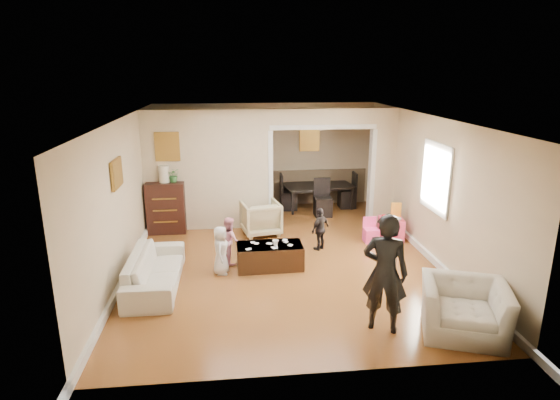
{
  "coord_description": "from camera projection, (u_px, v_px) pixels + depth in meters",
  "views": [
    {
      "loc": [
        -0.89,
        -8.04,
        3.4
      ],
      "look_at": [
        0.0,
        0.2,
        1.05
      ],
      "focal_mm": 29.63,
      "sensor_mm": 36.0,
      "label": 1
    }
  ],
  "objects": [
    {
      "name": "framed_art_partition",
      "position": [
        167.0,
        147.0,
        9.6
      ],
      "size": [
        0.45,
        0.03,
        0.55
      ],
      "primitive_type": "cube",
      "color": "brown",
      "rests_on": "partition_left"
    },
    {
      "name": "window_pane",
      "position": [
        436.0,
        178.0,
        8.19
      ],
      "size": [
        0.03,
        0.95,
        1.1
      ],
      "primitive_type": "cube",
      "color": "white",
      "rests_on": "ground"
    },
    {
      "name": "table_lamp",
      "position": [
        164.0,
        174.0,
        9.69
      ],
      "size": [
        0.22,
        0.22,
        0.36
      ],
      "primitive_type": "cylinder",
      "color": "beige",
      "rests_on": "dresser"
    },
    {
      "name": "partition_right",
      "position": [
        382.0,
        167.0,
        10.33
      ],
      "size": [
        0.55,
        0.18,
        2.6
      ],
      "primitive_type": "cube",
      "color": "#C0AD8C",
      "rests_on": "ground"
    },
    {
      "name": "cereal_box",
      "position": [
        396.0,
        210.0,
        9.53
      ],
      "size": [
        0.21,
        0.09,
        0.3
      ],
      "primitive_type": "cube",
      "rotation": [
        0.0,
        0.0,
        -0.13
      ],
      "color": "yellow",
      "rests_on": "play_table"
    },
    {
      "name": "toy_block",
      "position": [
        384.0,
        216.0,
        9.56
      ],
      "size": [
        0.09,
        0.08,
        0.05
      ],
      "primitive_type": "cube",
      "rotation": [
        0.0,
        0.0,
        0.22
      ],
      "color": "red",
      "rests_on": "play_table"
    },
    {
      "name": "armchair_front",
      "position": [
        464.0,
        309.0,
        6.1
      ],
      "size": [
        1.33,
        1.25,
        0.7
      ],
      "primitive_type": "imported",
      "rotation": [
        0.0,
        0.0,
        -0.35
      ],
      "color": "beige",
      "rests_on": "ground"
    },
    {
      "name": "partition_left",
      "position": [
        209.0,
        171.0,
        9.93
      ],
      "size": [
        2.75,
        0.18,
        2.6
      ],
      "primitive_type": "cube",
      "color": "#C0AD8C",
      "rests_on": "ground"
    },
    {
      "name": "coffee_cup",
      "position": [
        276.0,
        243.0,
        8.06
      ],
      "size": [
        0.11,
        0.11,
        0.1
      ],
      "primitive_type": "imported",
      "rotation": [
        0.0,
        0.0,
        0.03
      ],
      "color": "silver",
      "rests_on": "coffee_table"
    },
    {
      "name": "adult_person",
      "position": [
        385.0,
        273.0,
        6.07
      ],
      "size": [
        0.71,
        0.62,
        1.65
      ],
      "primitive_type": "imported",
      "rotation": [
        0.0,
        0.0,
        2.69
      ],
      "color": "black",
      "rests_on": "ground"
    },
    {
      "name": "framed_art_sofa_wall",
      "position": [
        117.0,
        173.0,
        7.36
      ],
      "size": [
        0.03,
        0.55,
        0.4
      ],
      "primitive_type": "cube",
      "color": "brown"
    },
    {
      "name": "craft_papers",
      "position": [
        271.0,
        244.0,
        8.12
      ],
      "size": [
        0.85,
        0.48,
        0.0
      ],
      "color": "white",
      "rests_on": "coffee_table"
    },
    {
      "name": "floor",
      "position": [
        281.0,
        256.0,
        8.71
      ],
      "size": [
        7.0,
        7.0,
        0.0
      ],
      "primitive_type": "plane",
      "color": "#995127",
      "rests_on": "ground"
    },
    {
      "name": "framed_art_alcove",
      "position": [
        309.0,
        139.0,
        11.65
      ],
      "size": [
        0.45,
        0.03,
        0.55
      ],
      "primitive_type": "cube",
      "color": "brown"
    },
    {
      "name": "partition_header",
      "position": [
        323.0,
        117.0,
        9.88
      ],
      "size": [
        2.22,
        0.18,
        0.35
      ],
      "primitive_type": "cube",
      "color": "#C0AD8C",
      "rests_on": "partition_right"
    },
    {
      "name": "dresser",
      "position": [
        166.0,
        207.0,
        9.89
      ],
      "size": [
        0.8,
        0.45,
        1.1
      ],
      "primitive_type": "cube",
      "color": "black",
      "rests_on": "ground"
    },
    {
      "name": "armchair_back",
      "position": [
        261.0,
        218.0,
        9.81
      ],
      "size": [
        0.89,
        0.91,
        0.72
      ],
      "primitive_type": "imported",
      "rotation": [
        0.0,
        0.0,
        3.32
      ],
      "color": "#C7BA8A",
      "rests_on": "ground"
    },
    {
      "name": "potted_plant",
      "position": [
        174.0,
        175.0,
        9.72
      ],
      "size": [
        0.27,
        0.23,
        0.3
      ],
      "primitive_type": "imported",
      "color": "#357333",
      "rests_on": "dresser"
    },
    {
      "name": "dining_table",
      "position": [
        318.0,
        197.0,
        11.65
      ],
      "size": [
        1.85,
        1.22,
        0.6
      ],
      "primitive_type": "imported",
      "rotation": [
        0.0,
        0.0,
        0.16
      ],
      "color": "black",
      "rests_on": "ground"
    },
    {
      "name": "child_toddler",
      "position": [
        320.0,
        229.0,
        8.94
      ],
      "size": [
        0.51,
        0.48,
        0.84
      ],
      "primitive_type": "imported",
      "rotation": [
        0.0,
        0.0,
        -2.41
      ],
      "color": "black",
      "rests_on": "ground"
    },
    {
      "name": "cyan_cup",
      "position": [
        388.0,
        218.0,
        9.39
      ],
      "size": [
        0.08,
        0.08,
        0.08
      ],
      "primitive_type": "cylinder",
      "color": "#24A5B7",
      "rests_on": "play_table"
    },
    {
      "name": "child_kneel_b",
      "position": [
        230.0,
        240.0,
        8.32
      ],
      "size": [
        0.46,
        0.51,
        0.86
      ],
      "primitive_type": "imported",
      "rotation": [
        0.0,
        0.0,
        1.95
      ],
      "color": "pink",
      "rests_on": "ground"
    },
    {
      "name": "sofa",
      "position": [
        155.0,
        270.0,
        7.44
      ],
      "size": [
        0.77,
        1.95,
        0.57
      ],
      "primitive_type": "imported",
      "rotation": [
        0.0,
        0.0,
        1.57
      ],
      "color": "beige",
      "rests_on": "ground"
    },
    {
      "name": "coffee_table",
      "position": [
        270.0,
        256.0,
        8.17
      ],
      "size": [
        1.16,
        0.61,
        0.43
      ],
      "primitive_type": "cube",
      "rotation": [
        0.0,
        0.0,
        0.03
      ],
      "color": "#3A2212",
      "rests_on": "ground"
    },
    {
      "name": "child_kneel_a",
      "position": [
        221.0,
        250.0,
        7.88
      ],
      "size": [
        0.33,
        0.45,
        0.85
      ],
      "primitive_type": "imported",
      "rotation": [
        0.0,
        0.0,
        1.43
      ],
      "color": "silver",
      "rests_on": "ground"
    },
    {
      "name": "play_bowl",
      "position": [
        396.0,
        219.0,
        9.35
      ],
      "size": [
        0.23,
        0.23,
        0.05
      ],
      "primitive_type": "imported",
      "rotation": [
        0.0,
        0.0,
        -0.13
      ],
      "color": "white",
      "rests_on": "play_table"
    },
    {
      "name": "play_table",
      "position": [
        391.0,
        229.0,
        9.53
      ],
      "size": [
        0.53,
        0.53,
        0.45
      ],
      "primitive_type": "cube",
      "rotation": [
        0.0,
        0.0,
        -0.13
      ],
      "color": "#F8416F",
      "rests_on": "ground"
    }
  ]
}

